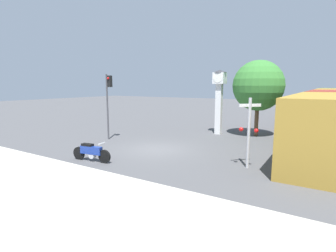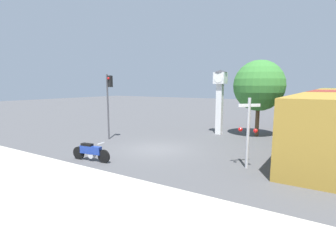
# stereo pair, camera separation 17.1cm
# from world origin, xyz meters

# --- Properties ---
(ground_plane) EXTENTS (120.00, 120.00, 0.00)m
(ground_plane) POSITION_xyz_m (0.00, 0.00, 0.00)
(ground_plane) COLOR #4C4C4F
(sidewalk_strip) EXTENTS (36.00, 6.00, 0.10)m
(sidewalk_strip) POSITION_xyz_m (0.00, -7.88, 0.05)
(sidewalk_strip) COLOR #BCB7A8
(sidewalk_strip) RESTS_ON ground_plane
(motorcycle) EXTENTS (2.32, 0.57, 1.02)m
(motorcycle) POSITION_xyz_m (-1.45, -3.88, 0.49)
(motorcycle) COLOR black
(motorcycle) RESTS_ON ground_plane
(clock_tower) EXTENTS (1.06, 1.06, 5.09)m
(clock_tower) POSITION_xyz_m (1.31, 6.90, 3.33)
(clock_tower) COLOR white
(clock_tower) RESTS_ON ground_plane
(freight_train) EXTENTS (2.80, 48.56, 3.40)m
(freight_train) POSITION_xyz_m (8.44, 22.27, 1.70)
(freight_train) COLOR olive
(freight_train) RESTS_ON ground_plane
(traffic_light) EXTENTS (0.50, 0.35, 4.67)m
(traffic_light) POSITION_xyz_m (-4.58, 0.68, 3.19)
(traffic_light) COLOR #47474C
(traffic_light) RESTS_ON ground_plane
(railroad_crossing_signal) EXTENTS (0.90, 0.82, 3.34)m
(railroad_crossing_signal) POSITION_xyz_m (5.71, -0.72, 1.83)
(railroad_crossing_signal) COLOR #B7B7BC
(railroad_crossing_signal) RESTS_ON ground_plane
(street_tree) EXTENTS (3.81, 3.81, 5.77)m
(street_tree) POSITION_xyz_m (4.13, 7.61, 3.86)
(street_tree) COLOR brown
(street_tree) RESTS_ON ground_plane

